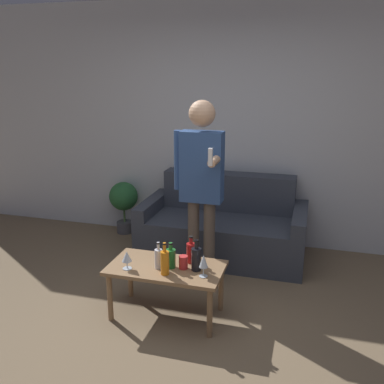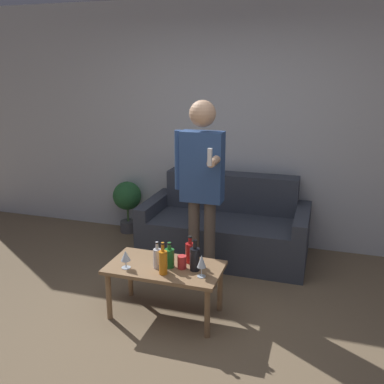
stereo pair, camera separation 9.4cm
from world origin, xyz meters
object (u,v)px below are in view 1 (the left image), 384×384
object	(u,v)px
coffee_table	(166,273)
person_standing_front	(201,178)
couch	(224,227)
bottle_orange	(171,258)

from	to	relation	value
coffee_table	person_standing_front	size ratio (longest dim) A/B	0.54
couch	person_standing_front	bearing A→B (deg)	-94.19
couch	person_standing_front	distance (m)	1.05
bottle_orange	person_standing_front	bearing A→B (deg)	80.85
coffee_table	person_standing_front	xyz separation A→B (m)	(0.14, 0.57, 0.65)
couch	coffee_table	bearing A→B (deg)	-98.19
bottle_orange	couch	bearing A→B (deg)	83.65
bottle_orange	person_standing_front	distance (m)	0.78
bottle_orange	person_standing_front	world-z (taller)	person_standing_front
couch	coffee_table	distance (m)	1.34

